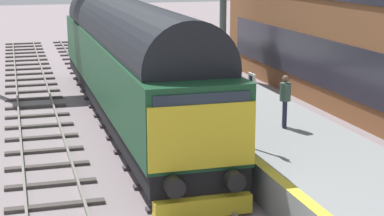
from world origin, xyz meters
TOP-DOWN VIEW (x-y plane):
  - ground_plane at (0.00, 0.00)m, footprint 140.00×140.00m
  - track_main at (0.00, 0.00)m, footprint 2.50×60.00m
  - track_adjacent_west at (-3.39, 0.00)m, footprint 2.50×60.00m
  - station_platform at (3.60, 0.00)m, footprint 4.00×44.00m
  - diesel_locomotive at (0.00, 5.14)m, footprint 2.74×20.34m
  - platform_number_sign at (2.00, -2.86)m, footprint 0.10×0.44m
  - waiting_passenger at (3.80, -1.09)m, footprint 0.44×0.48m

SIDE VIEW (x-z plane):
  - ground_plane at x=0.00m, z-range 0.00..0.00m
  - track_adjacent_west at x=-3.39m, z-range -0.02..0.13m
  - track_main at x=0.00m, z-range -0.02..0.13m
  - station_platform at x=3.60m, z-range 0.00..1.01m
  - waiting_passenger at x=3.80m, z-range 1.17..2.81m
  - platform_number_sign at x=2.00m, z-range 1.34..3.44m
  - diesel_locomotive at x=0.00m, z-range 0.15..4.83m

